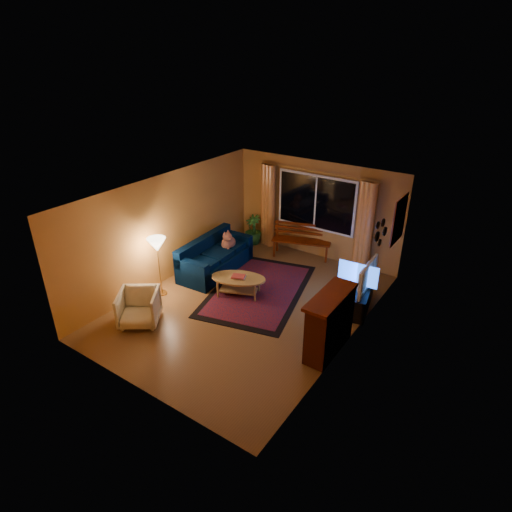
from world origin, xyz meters
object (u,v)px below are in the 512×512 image
Objects in this scene: sofa at (216,256)px; tv_console at (360,298)px; coffee_table at (239,286)px; bench at (301,249)px; armchair at (139,306)px; floor_lamp at (159,267)px.

sofa reaches higher than tv_console.
tv_console reaches higher than coffee_table.
coffee_table is (-0.22, -2.44, -0.01)m from bench.
sofa is 1.73× the size of tv_console.
tv_console is (2.42, 0.98, 0.03)m from coffee_table.
sofa is 3.57m from tv_console.
bench reaches higher than coffee_table.
bench is 4.57m from armchair.
floor_lamp reaches higher than armchair.
armchair is 4.51m from tv_console.
sofa is 2.65× the size of armchair.
tv_console is (3.54, 0.39, -0.17)m from sofa.
tv_console is at bearing 2.69° from sofa.
sofa is 1.53× the size of floor_lamp.
floor_lamp is at bearing -165.65° from tv_console.
coffee_table is (1.44, 0.93, -0.45)m from floor_lamp.
sofa reaches higher than coffee_table.
sofa reaches higher than bench.
sofa is 2.55m from armchair.
coffee_table is at bearing -31.26° from sofa.
bench is 0.73× the size of sofa.
tv_console is at bearing 21.95° from coffee_table.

